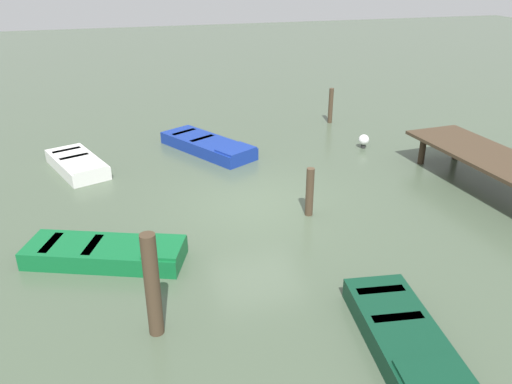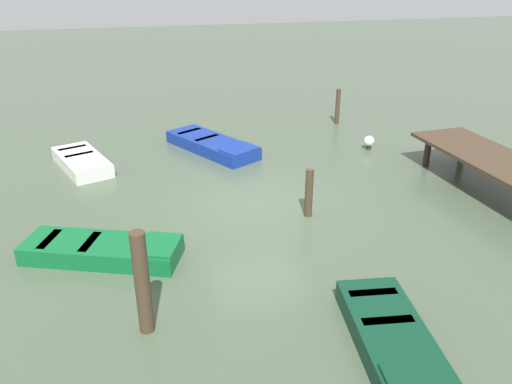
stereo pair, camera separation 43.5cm
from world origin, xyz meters
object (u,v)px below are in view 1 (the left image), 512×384
rowboat_dark_green (402,335)px  marker_buoy (364,140)px  rowboat_green (106,252)px  mooring_piling_center (152,286)px  dock_segment (496,161)px  rowboat_white (77,164)px  rowboat_blue (208,145)px  mooring_piling_near_left (331,106)px  mooring_piling_mid_right (310,192)px

rowboat_dark_green → marker_buoy: size_ratio=6.31×
rowboat_dark_green → marker_buoy: 9.96m
rowboat_green → mooring_piling_center: mooring_piling_center is taller
dock_segment → rowboat_green: bearing=-88.5°
rowboat_dark_green → rowboat_white: size_ratio=1.04×
rowboat_blue → rowboat_green: same height
rowboat_green → mooring_piling_near_left: 11.95m
dock_segment → mooring_piling_near_left: (-7.20, -1.85, -0.16)m
rowboat_dark_green → mooring_piling_mid_right: 4.98m
rowboat_white → rowboat_blue: bearing=77.4°
rowboat_white → rowboat_green: 5.67m
rowboat_white → mooring_piling_near_left: size_ratio=2.10×
mooring_piling_mid_right → mooring_piling_center: 5.49m
rowboat_white → mooring_piling_center: size_ratio=1.47×
rowboat_green → marker_buoy: size_ratio=7.42×
dock_segment → mooring_piling_center: size_ratio=3.01×
dock_segment → rowboat_dark_green: dock_segment is taller
mooring_piling_mid_right → mooring_piling_center: mooring_piling_center is taller
rowboat_blue → rowboat_green: bearing=-58.4°
mooring_piling_near_left → marker_buoy: (3.07, -0.07, -0.41)m
rowboat_green → marker_buoy: (-5.08, 8.66, 0.07)m
marker_buoy → rowboat_dark_green: bearing=-23.0°
rowboat_dark_green → mooring_piling_near_left: 12.88m
dock_segment → mooring_piling_mid_right: (0.09, -5.57, -0.21)m
mooring_piling_mid_right → dock_segment: bearing=90.9°
rowboat_green → mooring_piling_center: size_ratio=1.81×
dock_segment → rowboat_dark_green: bearing=-52.7°
rowboat_dark_green → mooring_piling_center: (-1.46, -3.97, 0.77)m
dock_segment → marker_buoy: 4.58m
rowboat_dark_green → dock_segment: bearing=138.4°
rowboat_white → mooring_piling_center: (8.25, 1.59, 0.77)m
rowboat_dark_green → mooring_piling_near_left: mooring_piling_near_left is taller
mooring_piling_mid_right → mooring_piling_near_left: (-7.28, 3.72, 0.05)m
rowboat_dark_green → rowboat_blue: size_ratio=0.80×
rowboat_dark_green → mooring_piling_near_left: bearing=169.5°
rowboat_green → mooring_piling_near_left: bearing=64.1°
rowboat_white → rowboat_green: same height
rowboat_green → mooring_piling_near_left: size_ratio=2.58×
dock_segment → rowboat_green: size_ratio=1.67×
rowboat_white → mooring_piling_near_left: mooring_piling_near_left is taller
dock_segment → rowboat_green: (0.95, -10.57, -0.63)m
dock_segment → mooring_piling_mid_right: 5.57m
rowboat_dark_green → mooring_piling_center: size_ratio=1.54×
rowboat_green → mooring_piling_mid_right: mooring_piling_mid_right is taller
rowboat_dark_green → rowboat_white: bearing=-142.8°
mooring_piling_near_left → marker_buoy: size_ratio=2.88×
rowboat_blue → rowboat_green: (6.21, -3.42, 0.00)m
rowboat_white → mooring_piling_center: mooring_piling_center is taller
dock_segment → rowboat_white: (-4.66, -11.36, -0.63)m
rowboat_white → rowboat_green: bearing=-12.6°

